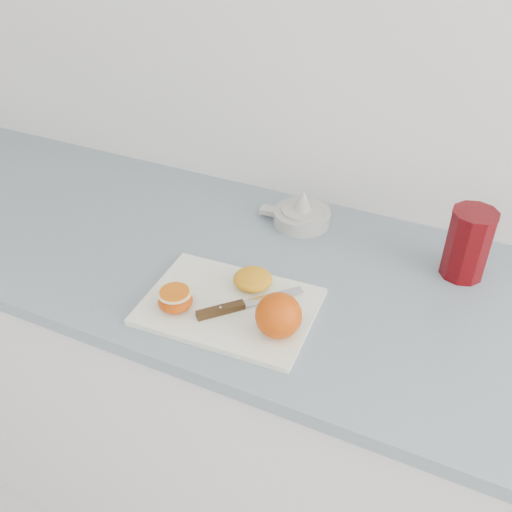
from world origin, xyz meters
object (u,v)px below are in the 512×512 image
at_px(counter, 313,423).
at_px(red_tumbler, 467,246).
at_px(cutting_board, 229,306).
at_px(citrus_juicer, 301,214).
at_px(half_orange, 175,300).

height_order(counter, red_tumbler, red_tumbler).
distance_m(cutting_board, red_tumbler, 0.49).
bearing_deg(citrus_juicer, counter, -55.63).
bearing_deg(red_tumbler, citrus_juicer, 173.87).
height_order(half_orange, citrus_juicer, citrus_juicer).
bearing_deg(cutting_board, citrus_juicer, 87.80).
bearing_deg(counter, citrus_juicer, 124.37).
bearing_deg(half_orange, citrus_juicer, 75.91).
bearing_deg(red_tumbler, cutting_board, -141.77).
relative_size(half_orange, red_tumbler, 0.44).
distance_m(counter, citrus_juicer, 0.52).
height_order(cutting_board, half_orange, half_orange).
xyz_separation_m(counter, cutting_board, (-0.14, -0.15, 0.45)).
relative_size(cutting_board, half_orange, 4.87).
height_order(cutting_board, citrus_juicer, citrus_juicer).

